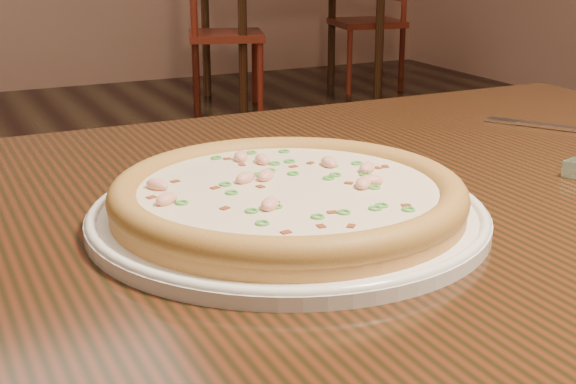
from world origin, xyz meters
name	(u,v)px	position (x,y,z in m)	size (l,w,h in m)	color
hero_table	(368,277)	(0.15, -0.32, 0.65)	(1.20, 0.80, 0.75)	black
plate	(288,214)	(0.03, -0.37, 0.76)	(0.37, 0.37, 0.02)	white
pizza	(288,195)	(0.03, -0.37, 0.78)	(0.33, 0.33, 0.03)	#D0804A
fork	(554,127)	(0.52, -0.20, 0.75)	(0.11, 0.16, 0.00)	silver
chair_c	(216,34)	(1.39, 3.38, 0.44)	(0.53, 0.53, 0.95)	#612413
chair_d	(375,21)	(2.58, 3.58, 0.44)	(0.49, 0.49, 0.95)	#612413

